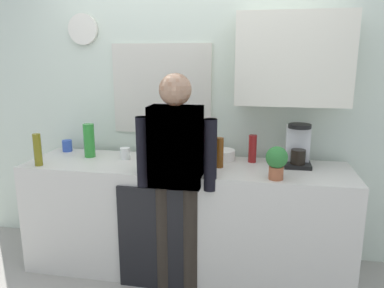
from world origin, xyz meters
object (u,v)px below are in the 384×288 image
object	(u,v)px
bottle_clear_soda	(89,140)
cup_white_mug	(125,154)
person_at_sink	(176,168)
dish_soap	(186,159)
coffee_maker	(298,147)
bottle_green_wine	(151,149)
bottle_amber_beer	(220,153)
mixing_bowl	(221,155)
person_guest	(176,168)
bottle_red_vinegar	(252,149)
bottle_dark_sauce	(165,148)
bottle_olive_oil	(38,150)
potted_plant	(277,161)
cup_blue_mug	(67,146)

from	to	relation	value
bottle_clear_soda	cup_white_mug	distance (m)	0.33
bottle_clear_soda	person_at_sink	bearing A→B (deg)	-24.78
cup_white_mug	dish_soap	world-z (taller)	dish_soap
coffee_maker	bottle_green_wine	xyz separation A→B (m)	(-1.08, -0.29, 0.00)
bottle_amber_beer	mixing_bowl	distance (m)	0.24
mixing_bowl	dish_soap	distance (m)	0.39
person_at_sink	person_guest	bearing A→B (deg)	0.00
bottle_red_vinegar	mixing_bowl	size ratio (longest dim) A/B	1.00
bottle_dark_sauce	bottle_olive_oil	distance (m)	0.99
bottle_red_vinegar	bottle_dark_sauce	bearing A→B (deg)	-178.54
potted_plant	dish_soap	bearing A→B (deg)	168.98
cup_white_mug	dish_soap	distance (m)	0.57
potted_plant	bottle_amber_beer	bearing A→B (deg)	152.99
bottle_dark_sauce	person_at_sink	size ratio (longest dim) A/B	0.11
bottle_amber_beer	bottle_olive_oil	distance (m)	1.39
bottle_amber_beer	potted_plant	distance (m)	0.46
cup_blue_mug	potted_plant	distance (m)	1.86
coffee_maker	bottle_olive_oil	bearing A→B (deg)	-169.36
bottle_clear_soda	person_guest	bearing A→B (deg)	-24.78
cup_blue_mug	potted_plant	xyz separation A→B (m)	(1.80, -0.45, 0.08)
bottle_red_vinegar	bottle_olive_oil	distance (m)	1.67
bottle_red_vinegar	mixing_bowl	xyz separation A→B (m)	(-0.25, 0.03, -0.07)
dish_soap	cup_blue_mug	bearing A→B (deg)	164.12
mixing_bowl	person_at_sink	bearing A→B (deg)	-117.46
person_at_sink	bottle_green_wine	bearing A→B (deg)	144.30
coffee_maker	potted_plant	world-z (taller)	coffee_maker
bottle_dark_sauce	mixing_bowl	bearing A→B (deg)	6.43
bottle_red_vinegar	dish_soap	size ratio (longest dim) A/B	1.22
bottle_dark_sauce	dish_soap	xyz separation A→B (m)	(0.23, -0.26, -0.01)
dish_soap	bottle_amber_beer	bearing A→B (deg)	19.42
bottle_amber_beer	person_at_sink	size ratio (longest dim) A/B	0.14
person_at_sink	bottle_red_vinegar	bearing A→B (deg)	39.31
bottle_amber_beer	potted_plant	xyz separation A→B (m)	(0.41, -0.21, 0.02)
potted_plant	dish_soap	distance (m)	0.67
cup_blue_mug	bottle_red_vinegar	bearing A→B (deg)	-1.77
mixing_bowl	dish_soap	xyz separation A→B (m)	(-0.23, -0.31, 0.04)
dish_soap	person_at_sink	xyz separation A→B (m)	(-0.03, -0.20, -0.01)
potted_plant	person_guest	world-z (taller)	person_guest
bottle_olive_oil	person_guest	world-z (taller)	person_guest
bottle_dark_sauce	potted_plant	world-z (taller)	potted_plant
bottle_amber_beer	bottle_dark_sauce	size ratio (longest dim) A/B	1.28
bottle_dark_sauce	person_at_sink	world-z (taller)	person_at_sink
bottle_red_vinegar	bottle_olive_oil	size ratio (longest dim) A/B	0.88
coffee_maker	bottle_amber_beer	distance (m)	0.61
bottle_dark_sauce	cup_white_mug	bearing A→B (deg)	-164.63
cup_blue_mug	bottle_amber_beer	bearing A→B (deg)	-9.95
cup_white_mug	person_guest	xyz separation A→B (m)	(0.51, -0.37, 0.02)
bottle_olive_oil	bottle_clear_soda	distance (m)	0.42
bottle_olive_oil	bottle_amber_beer	bearing A→B (deg)	8.67
bottle_green_wine	bottle_clear_soda	world-z (taller)	bottle_green_wine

